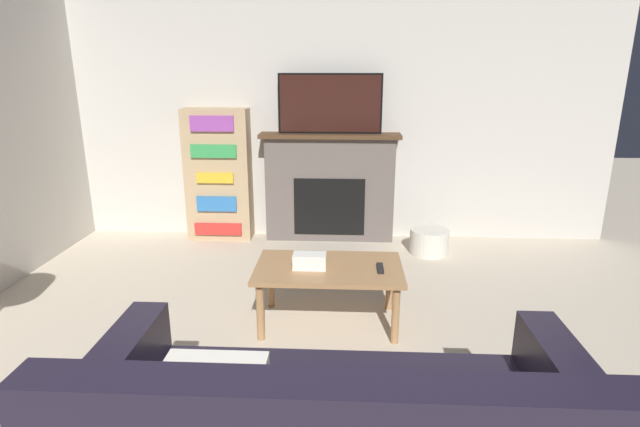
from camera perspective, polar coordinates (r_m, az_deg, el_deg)
The scene contains 8 objects.
wall_back at distance 5.07m, azimuth -0.22°, elevation 12.30°, with size 5.87×0.06×2.70m.
fireplace at distance 5.05m, azimuth 1.12°, elevation 3.07°, with size 1.38×0.28×1.09m.
tv at distance 4.90m, azimuth 1.17°, elevation 12.43°, with size 1.00×0.03×0.57m.
coffee_table at distance 3.40m, azimuth 1.01°, elevation -6.89°, with size 0.99×0.59×0.43m.
tissue_box at distance 3.33m, azimuth -1.20°, elevation -5.44°, with size 0.22×0.12×0.10m.
remote_control at distance 3.34m, azimuth 6.90°, elevation -6.22°, with size 0.04×0.15×0.02m.
bookshelf at distance 5.16m, azimuth -11.52°, elevation 4.34°, with size 0.65×0.29×1.33m.
storage_basket at distance 4.87m, azimuth 12.35°, elevation -3.11°, with size 0.36×0.36×0.23m.
Camera 1 is at (0.27, -0.92, 1.72)m, focal length 28.00 mm.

